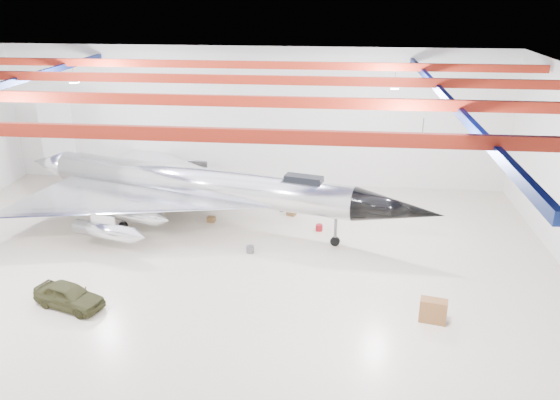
# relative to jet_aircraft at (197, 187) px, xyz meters

# --- Properties ---
(floor) EXTENTS (40.00, 40.00, 0.00)m
(floor) POSITION_rel_jet_aircraft_xyz_m (2.54, -6.25, -2.68)
(floor) COLOR beige
(floor) RESTS_ON ground
(wall_back) EXTENTS (40.00, 0.00, 40.00)m
(wall_back) POSITION_rel_jet_aircraft_xyz_m (2.54, 8.75, 2.82)
(wall_back) COLOR silver
(wall_back) RESTS_ON floor
(ceiling) EXTENTS (40.00, 40.00, 0.00)m
(ceiling) POSITION_rel_jet_aircraft_xyz_m (2.54, -6.25, 8.32)
(ceiling) COLOR #0A0F38
(ceiling) RESTS_ON wall_back
(ceiling_structure) EXTENTS (39.50, 29.50, 1.08)m
(ceiling_structure) POSITION_rel_jet_aircraft_xyz_m (2.54, -6.25, 7.64)
(ceiling_structure) COLOR maroon
(ceiling_structure) RESTS_ON ceiling
(jet_aircraft) EXTENTS (29.51, 20.85, 8.18)m
(jet_aircraft) POSITION_rel_jet_aircraft_xyz_m (0.00, 0.00, 0.00)
(jet_aircraft) COLOR silver
(jet_aircraft) RESTS_ON floor
(jeep) EXTENTS (4.08, 2.63, 1.29)m
(jeep) POSITION_rel_jet_aircraft_xyz_m (-3.98, -10.90, -2.04)
(jeep) COLOR #323319
(jeep) RESTS_ON floor
(desk) EXTENTS (1.40, 0.90, 1.18)m
(desk) POSITION_rel_jet_aircraft_xyz_m (14.19, -10.28, -2.09)
(desk) COLOR brown
(desk) RESTS_ON floor
(engine_drum) EXTENTS (0.60, 0.60, 0.43)m
(engine_drum) POSITION_rel_jet_aircraft_xyz_m (4.21, -3.94, -2.47)
(engine_drum) COLOR #59595B
(engine_drum) RESTS_ON floor
(parts_bin) EXTENTS (0.73, 0.66, 0.42)m
(parts_bin) POSITION_rel_jet_aircraft_xyz_m (6.21, 2.14, -2.47)
(parts_bin) COLOR olive
(parts_bin) RESTS_ON floor
(crate_small) EXTENTS (0.45, 0.40, 0.26)m
(crate_small) POSITION_rel_jet_aircraft_xyz_m (-6.44, 2.40, -2.55)
(crate_small) COLOR #59595B
(crate_small) RESTS_ON floor
(tool_chest) EXTENTS (0.53, 0.53, 0.42)m
(tool_chest) POSITION_rel_jet_aircraft_xyz_m (8.29, -0.27, -2.47)
(tool_chest) COLOR maroon
(tool_chest) RESTS_ON floor
(oil_barrel) EXTENTS (0.58, 0.49, 0.37)m
(oil_barrel) POSITION_rel_jet_aircraft_xyz_m (0.79, 0.41, -2.50)
(oil_barrel) COLOR olive
(oil_barrel) RESTS_ON floor
(spares_box) EXTENTS (0.46, 0.46, 0.38)m
(spares_box) POSITION_rel_jet_aircraft_xyz_m (5.47, 2.84, -2.49)
(spares_box) COLOR #59595B
(spares_box) RESTS_ON floor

